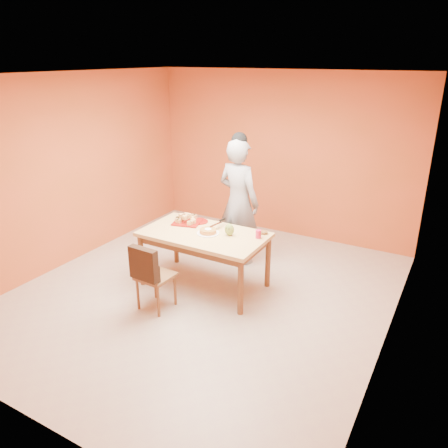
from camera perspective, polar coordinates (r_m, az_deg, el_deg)
The scene contains 17 objects.
floor at distance 5.76m, azimuth -2.75°, elevation -9.03°, with size 5.00×5.00×0.00m, color #B9AC9E.
ceiling at distance 4.98m, azimuth -3.32°, elevation 18.90°, with size 5.00×5.00×0.00m, color white.
wall_back at distance 7.37m, azimuth 7.56°, elevation 8.91°, with size 4.50×4.50×0.00m, color #D15830.
wall_left at distance 6.66m, azimuth -19.72°, elevation 6.52°, with size 5.00×5.00×0.00m, color #D15830.
wall_right at distance 4.49m, azimuth 22.06°, elevation -0.59°, with size 5.00×5.00×0.00m, color #D15830.
dining_table at distance 5.66m, azimuth -2.61°, elevation -2.04°, with size 1.60×0.90×0.76m.
dining_chair at distance 5.31m, azimuth -9.06°, elevation -6.59°, with size 0.41×0.48×0.86m.
pastry_pile at distance 5.95m, azimuth -4.78°, elevation 0.84°, with size 0.32×0.32×0.10m, color #E4B061, non-canonical shape.
person at distance 6.30m, azimuth 1.92°, elevation 2.91°, with size 0.67×0.44×1.84m, color gray.
pastry_platter at distance 5.98m, azimuth -4.76°, elevation 0.28°, with size 0.36×0.36×0.02m, color maroon.
red_dinner_plate at distance 5.99m, azimuth -3.20°, elevation 0.32°, with size 0.23×0.23×0.01m, color maroon.
white_cake_plate at distance 5.59m, azimuth -2.09°, elevation -1.21°, with size 0.29×0.29×0.01m, color white.
sponge_cake at distance 5.58m, azimuth -2.10°, elevation -0.92°, with size 0.22×0.22×0.05m, color orange.
cake_server at distance 5.71m, azimuth -1.07°, elevation -0.06°, with size 0.04×0.23×0.01m, color silver.
egg_ornament at distance 5.51m, azimuth 0.71°, elevation -0.73°, with size 0.13×0.10×0.16m, color olive.
magenta_glass at distance 5.46m, azimuth 4.51°, elevation -1.32°, with size 0.07×0.07×0.10m, color #C71D4D.
checker_tin at distance 5.61m, azimuth 5.19°, elevation -1.12°, with size 0.11×0.11×0.03m, color #351F0E.
Camera 1 is at (2.69, -4.19, 2.90)m, focal length 35.00 mm.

